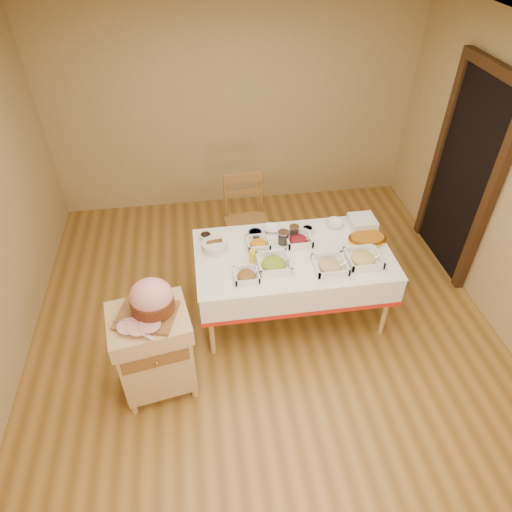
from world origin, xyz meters
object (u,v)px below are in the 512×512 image
Objects in this scene: brass_platter at (367,239)px; preserve_jar_left at (283,238)px; dining_chair at (247,221)px; butcher_cart at (154,348)px; preserve_jar_right at (294,232)px; bread_basket at (215,246)px; plate_stack at (362,223)px; mustard_bottle at (252,256)px; dining_table at (292,266)px; ham_on_board at (151,300)px.

preserve_jar_left is at bearing 174.50° from brass_platter.
brass_platter is at bearing -37.18° from dining_chair.
preserve_jar_right is at bearing 35.22° from butcher_cart.
butcher_cart is at bearing -158.68° from brass_platter.
dining_chair reaches higher than preserve_jar_right.
bread_basket and plate_stack have the same top height.
mustard_bottle reaches higher than preserve_jar_left.
plate_stack is at bearing -28.45° from dining_chair.
preserve_jar_right is at bearing 6.42° from bread_basket.
butcher_cart is 1.16m from mustard_bottle.
dining_table is at bearing -68.09° from preserve_jar_left.
dining_table is 7.38× the size of plate_stack.
mustard_bottle reaches higher than dining_table.
mustard_bottle is (-0.45, -0.31, 0.02)m from preserve_jar_right.
mustard_bottle is 0.67× the size of plate_stack.
dining_chair is at bearing 120.40° from preserve_jar_right.
dining_chair is (-0.32, 0.89, -0.06)m from dining_table.
dining_table is 0.46m from mustard_bottle.
dining_table is 0.28m from preserve_jar_left.
brass_platter is (1.14, 0.15, -0.05)m from mustard_bottle.
butcher_cart is 1.88m from dining_chair.
preserve_jar_right reaches higher than butcher_cart.
preserve_jar_right is at bearing -59.60° from dining_chair.
dining_chair is (0.98, 1.60, 0.04)m from butcher_cart.
plate_stack reaches higher than brass_platter.
dining_table is 0.85m from plate_stack.
mustard_bottle is at bearing -35.16° from bread_basket.
preserve_jar_right is (1.31, 0.92, -0.18)m from ham_on_board.
bread_basket is 1.48m from plate_stack.
mustard_bottle is 0.45× the size of brass_platter.
butcher_cart reaches higher than dining_table.
dining_table is at bearing 28.70° from butcher_cart.
preserve_jar_right is 0.52× the size of bread_basket.
preserve_jar_right is at bearing 34.66° from mustard_bottle.
preserve_jar_right reaches higher than bread_basket.
dining_chair is 1.88m from ham_on_board.
butcher_cart is at bearing -153.71° from plate_stack.
dining_chair is 0.82m from preserve_jar_left.
dining_chair is 1.36m from brass_platter.
ham_on_board is at bearing -144.64° from mustard_bottle.
plate_stack is (0.70, 0.06, -0.00)m from preserve_jar_right.
dining_chair reaches higher than plate_stack.
dining_table is 0.95m from dining_chair.
butcher_cart is 1.09m from bread_basket.
mustard_bottle is (0.86, 0.61, -0.17)m from ham_on_board.
plate_stack is at bearing 9.81° from preserve_jar_left.
bread_basket is 0.64× the size of brass_platter.
dining_chair is 1.26m from plate_stack.
plate_stack is (2.01, 0.98, -0.19)m from ham_on_board.
plate_stack is (0.82, 0.14, -0.01)m from preserve_jar_left.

